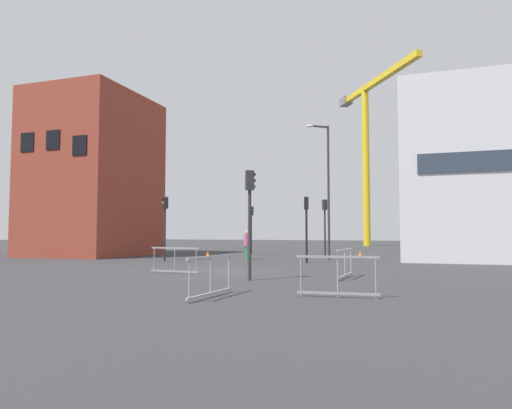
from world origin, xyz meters
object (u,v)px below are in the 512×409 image
object	(u,v)px
pedestrian_walking	(247,243)
traffic_light_crosswalk	(251,222)
traffic_light_island	(306,218)
traffic_cone_by_barrier	(360,255)
traffic_light_far	(165,218)
traffic_light_corner	(325,218)
traffic_light_verge	(250,206)
construction_crane	(367,135)
traffic_cone_orange	(208,255)
streetlamp_tall	(326,182)

from	to	relation	value
pedestrian_walking	traffic_light_crosswalk	bearing A→B (deg)	106.92
traffic_light_crosswalk	traffic_light_island	bearing A→B (deg)	-54.16
traffic_cone_by_barrier	traffic_light_far	bearing A→B (deg)	-148.27
traffic_light_island	traffic_light_crosswalk	size ratio (longest dim) A/B	0.99
traffic_light_crosswalk	traffic_cone_by_barrier	size ratio (longest dim) A/B	7.48
traffic_light_corner	traffic_light_verge	size ratio (longest dim) A/B	1.01
construction_crane	pedestrian_walking	bearing A→B (deg)	-98.73
traffic_light_island	pedestrian_walking	distance (m)	4.79
traffic_cone_by_barrier	traffic_cone_orange	size ratio (longest dim) A/B	1.06
traffic_light_far	traffic_light_crosswalk	bearing A→B (deg)	78.73
streetlamp_tall	traffic_cone_by_barrier	world-z (taller)	streetlamp_tall
streetlamp_tall	traffic_cone_orange	bearing A→B (deg)	-173.01
traffic_light_corner	streetlamp_tall	bearing A→B (deg)	-77.79
traffic_light_verge	traffic_cone_orange	size ratio (longest dim) A/B	8.29
traffic_light_corner	traffic_light_crosswalk	size ratio (longest dim) A/B	1.06
traffic_light_far	traffic_light_island	xyz separation A→B (m)	(8.27, 1.17, -0.07)
traffic_light_verge	traffic_light_island	size ratio (longest dim) A/B	1.06
traffic_cone_by_barrier	traffic_cone_orange	distance (m)	9.96
construction_crane	traffic_light_crosswalk	world-z (taller)	construction_crane
pedestrian_walking	traffic_cone_orange	size ratio (longest dim) A/B	3.80
traffic_light_island	traffic_light_crosswalk	distance (m)	10.76
traffic_light_verge	traffic_light_far	bearing A→B (deg)	134.47
traffic_light_corner	traffic_light_verge	bearing A→B (deg)	-89.64
streetlamp_tall	traffic_light_verge	world-z (taller)	streetlamp_tall
streetlamp_tall	traffic_light_island	bearing A→B (deg)	-99.19
traffic_light_crosswalk	streetlamp_tall	bearing A→B (deg)	-37.88
traffic_light_far	traffic_cone_by_barrier	xyz separation A→B (m)	(10.64, 6.58, -2.33)
traffic_light_corner	traffic_cone_orange	distance (m)	8.36
traffic_light_crosswalk	traffic_cone_by_barrier	bearing A→B (deg)	-20.89
traffic_light_verge	traffic_light_crosswalk	xyz separation A→B (m)	(-6.35, 18.37, -0.11)
traffic_light_crosswalk	pedestrian_walking	xyz separation A→B (m)	(2.11, -6.92, -1.47)
traffic_light_crosswalk	traffic_cone_by_barrier	xyz separation A→B (m)	(8.67, -3.31, -2.29)
traffic_cone_by_barrier	streetlamp_tall	bearing A→B (deg)	-132.06
traffic_cone_by_barrier	traffic_light_island	bearing A→B (deg)	-113.65
construction_crane	traffic_cone_orange	distance (m)	34.70
pedestrian_walking	traffic_cone_orange	xyz separation A→B (m)	(-2.94, 0.65, -0.83)
traffic_light_island	traffic_cone_orange	size ratio (longest dim) A/B	7.80
traffic_light_verge	traffic_light_crosswalk	size ratio (longest dim) A/B	1.05
traffic_light_far	traffic_light_corner	world-z (taller)	traffic_light_corner
traffic_light_far	traffic_light_verge	xyz separation A→B (m)	(8.32, -8.48, 0.07)
construction_crane	traffic_light_verge	bearing A→B (deg)	-90.79
construction_crane	traffic_light_verge	world-z (taller)	construction_crane
traffic_light_verge	traffic_light_crosswalk	bearing A→B (deg)	109.08
pedestrian_walking	traffic_cone_by_barrier	world-z (taller)	pedestrian_walking
streetlamp_tall	traffic_light_verge	size ratio (longest dim) A/B	2.16
traffic_light_corner	pedestrian_walking	distance (m)	6.22
traffic_light_corner	traffic_light_crosswalk	world-z (taller)	traffic_light_corner
traffic_light_verge	traffic_cone_by_barrier	distance (m)	15.42
traffic_light_corner	pedestrian_walking	size ratio (longest dim) A/B	2.20
traffic_light_far	traffic_light_island	world-z (taller)	traffic_light_far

